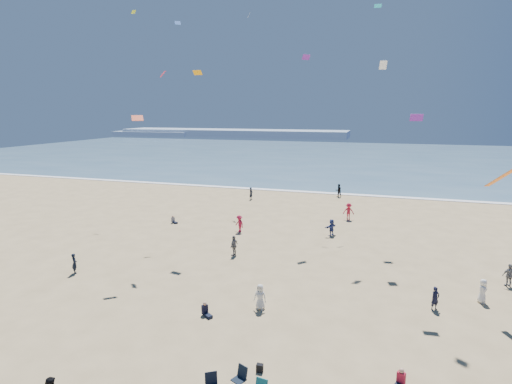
% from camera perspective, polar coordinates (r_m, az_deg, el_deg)
% --- Properties ---
extents(ocean, '(220.00, 100.00, 0.06)m').
position_cam_1_polar(ocean, '(108.75, 12.68, 4.95)').
color(ocean, '#476B84').
rests_on(ocean, ground).
extents(surf_line, '(220.00, 1.20, 0.08)m').
position_cam_1_polar(surf_line, '(59.57, 8.70, -0.07)').
color(surf_line, white).
rests_on(surf_line, ground).
extents(headland_far, '(110.00, 20.00, 3.20)m').
position_cam_1_polar(headland_far, '(195.44, -3.38, 8.42)').
color(headland_far, '#7A8EA8').
rests_on(headland_far, ground).
extents(headland_near, '(40.00, 14.00, 2.00)m').
position_cam_1_polar(headland_near, '(208.52, -14.33, 8.12)').
color(headland_near, '#7A8EA8').
rests_on(headland_near, ground).
extents(standing_flyers, '(33.12, 51.35, 1.86)m').
position_cam_1_polar(standing_flyers, '(33.05, 10.18, -8.07)').
color(standing_flyers, black).
rests_on(standing_flyers, ground).
extents(seated_group, '(23.22, 25.68, 0.84)m').
position_cam_1_polar(seated_group, '(23.86, -3.24, -17.03)').
color(seated_group, white).
rests_on(seated_group, ground).
extents(black_backpack, '(0.30, 0.22, 0.38)m').
position_cam_1_polar(black_backpack, '(20.08, 0.53, -23.83)').
color(black_backpack, black).
rests_on(black_backpack, ground).
extents(kites_aloft, '(38.70, 42.53, 25.35)m').
position_cam_1_polar(kites_aloft, '(26.41, 19.44, 14.40)').
color(kites_aloft, green).
rests_on(kites_aloft, ground).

